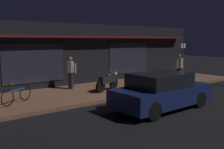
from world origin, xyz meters
TOP-DOWN VIEW (x-y plane):
  - ground_plane at (0.00, 0.00)m, footprint 60.00×60.00m
  - sidewalk_slab at (0.00, 3.00)m, footprint 18.00×4.00m
  - storefront_building at (0.00, 6.39)m, footprint 18.00×3.30m
  - motorcycle at (-0.42, 2.44)m, footprint 1.66×0.73m
  - bicycle_parked at (-4.84, 2.59)m, footprint 1.43×0.91m
  - person_photographer at (-1.66, 3.99)m, footprint 0.48×0.51m
  - person_bystander at (4.67, 2.04)m, footprint 0.62×0.42m
  - sign_post at (6.17, 2.90)m, footprint 0.44×0.09m
  - trash_bin at (6.80, 3.55)m, footprint 0.48×0.48m
  - parked_car_near at (-0.48, -1.13)m, footprint 4.13×1.84m

SIDE VIEW (x-z plane):
  - ground_plane at x=0.00m, z-range 0.00..0.00m
  - sidewalk_slab at x=0.00m, z-range 0.00..0.15m
  - bicycle_parked at x=-4.84m, z-range 0.05..0.96m
  - trash_bin at x=6.80m, z-range 0.16..1.09m
  - motorcycle at x=-0.42m, z-range 0.16..1.13m
  - parked_car_near at x=-0.48m, z-range -0.01..1.41m
  - person_photographer at x=-1.66m, z-range 0.19..1.86m
  - person_bystander at x=4.67m, z-range 0.19..1.86m
  - sign_post at x=6.17m, z-range 0.31..2.71m
  - storefront_building at x=0.00m, z-range 0.00..3.60m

